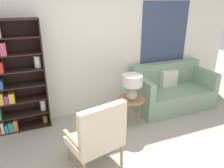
# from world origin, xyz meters

# --- Properties ---
(wall_back) EXTENTS (6.40, 0.08, 2.70)m
(wall_back) POSITION_xyz_m (0.04, 2.03, 1.35)
(wall_back) COLOR silver
(wall_back) RESTS_ON ground_plane
(bookshelf) EXTENTS (1.07, 0.30, 1.87)m
(bookshelf) POSITION_xyz_m (-1.53, 1.85, 0.92)
(bookshelf) COLOR black
(bookshelf) RESTS_ON ground_plane
(armchair) EXTENTS (0.77, 0.69, 0.96)m
(armchair) POSITION_xyz_m (-0.40, 0.42, 0.52)
(armchair) COLOR tan
(armchair) RESTS_ON ground_plane
(couch) EXTENTS (1.62, 0.84, 0.89)m
(couch) POSITION_xyz_m (1.60, 1.60, 0.33)
(couch) COLOR gray
(couch) RESTS_ON ground_plane
(side_table) EXTENTS (0.48, 0.48, 0.52)m
(side_table) POSITION_xyz_m (0.48, 1.22, 0.46)
(side_table) COLOR #99704C
(side_table) RESTS_ON ground_plane
(table_lamp) EXTENTS (0.34, 0.34, 0.45)m
(table_lamp) POSITION_xyz_m (0.45, 1.17, 0.82)
(table_lamp) COLOR #A59E93
(table_lamp) RESTS_ON side_table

